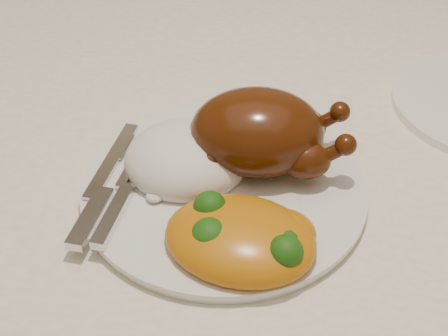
{
  "coord_description": "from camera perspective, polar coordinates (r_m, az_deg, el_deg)",
  "views": [
    {
      "loc": [
        0.02,
        -0.54,
        1.19
      ],
      "look_at": [
        -0.02,
        -0.09,
        0.8
      ],
      "focal_mm": 50.0,
      "sensor_mm": 36.0,
      "label": 1
    }
  ],
  "objects": [
    {
      "name": "dinner_plate",
      "position": [
        0.62,
        0.0,
        -1.84
      ],
      "size": [
        0.29,
        0.29,
        0.01
      ],
      "primitive_type": "cylinder",
      "rotation": [
        0.0,
        0.0,
        0.03
      ],
      "color": "white",
      "rests_on": "tablecloth"
    },
    {
      "name": "dining_table",
      "position": [
        0.75,
        1.9,
        -3.79
      ],
      "size": [
        1.6,
        0.9,
        0.76
      ],
      "color": "brown",
      "rests_on": "floor"
    },
    {
      "name": "mac_and_cheese",
      "position": [
        0.55,
        1.77,
        -6.29
      ],
      "size": [
        0.15,
        0.13,
        0.05
      ],
      "rotation": [
        0.0,
        0.0,
        -0.2
      ],
      "color": "#C66F0C",
      "rests_on": "dinner_plate"
    },
    {
      "name": "rice_mound",
      "position": [
        0.62,
        -3.46,
        0.76
      ],
      "size": [
        0.13,
        0.12,
        0.07
      ],
      "rotation": [
        0.0,
        0.0,
        0.07
      ],
      "color": "white",
      "rests_on": "dinner_plate"
    },
    {
      "name": "cutlery",
      "position": [
        0.6,
        -10.55,
        -2.61
      ],
      "size": [
        0.05,
        0.19,
        0.01
      ],
      "rotation": [
        0.0,
        0.0,
        -0.14
      ],
      "color": "silver",
      "rests_on": "dinner_plate"
    },
    {
      "name": "tablecloth",
      "position": [
        0.71,
        2.03,
        0.52
      ],
      "size": [
        1.73,
        1.03,
        0.18
      ],
      "color": "white",
      "rests_on": "dining_table"
    },
    {
      "name": "roast_chicken",
      "position": [
        0.61,
        3.4,
        3.27
      ],
      "size": [
        0.16,
        0.11,
        0.08
      ],
      "rotation": [
        0.0,
        0.0,
        0.05
      ],
      "color": "#4D2008",
      "rests_on": "dinner_plate"
    }
  ]
}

